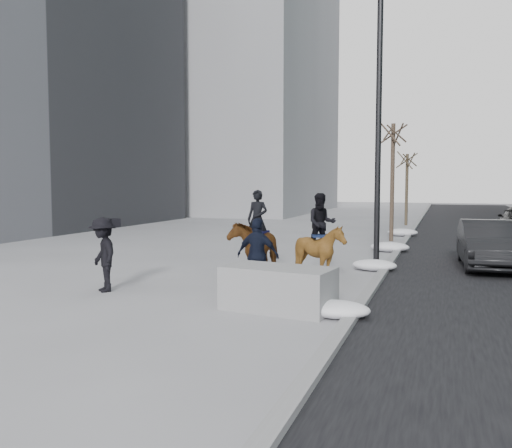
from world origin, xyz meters
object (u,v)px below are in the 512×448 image
(planter, at_px, (278,289))
(mounted_right, at_px, (320,246))
(mounted_left, at_px, (256,245))
(car_near, at_px, (488,244))

(planter, distance_m, mounted_right, 3.49)
(planter, relative_size, mounted_right, 0.96)
(mounted_left, xyz_separation_m, mounted_right, (1.80, -0.08, 0.04))
(mounted_right, bearing_deg, mounted_left, 177.54)
(car_near, bearing_deg, mounted_right, -141.60)
(car_near, distance_m, mounted_left, 7.15)
(planter, distance_m, mounted_left, 3.95)
(car_near, bearing_deg, mounted_left, -151.67)
(car_near, height_order, mounted_left, mounted_left)
(planter, relative_size, car_near, 0.51)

